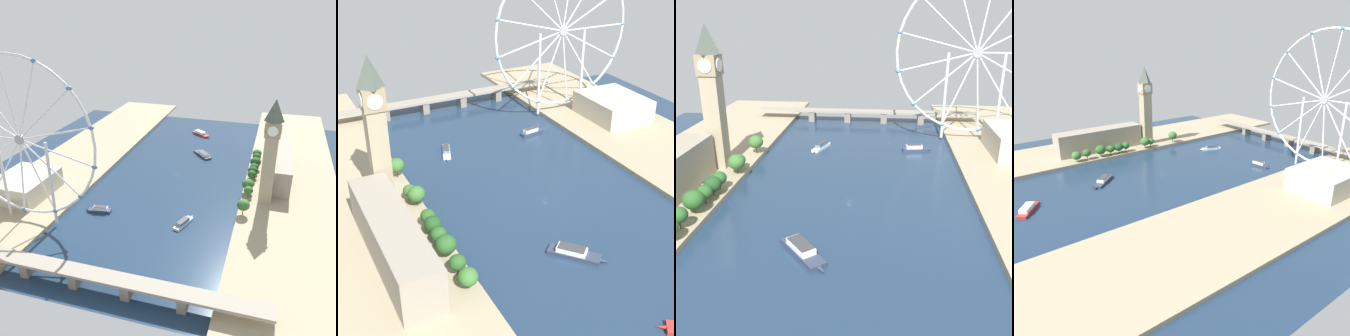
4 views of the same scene
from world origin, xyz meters
TOP-DOWN VIEW (x-y plane):
  - ground_plane at (0.00, 0.00)m, footprint 406.30×406.30m
  - riverbank_left at (-118.15, 0.00)m, footprint 90.00×520.00m
  - riverbank_right at (118.15, 0.00)m, footprint 90.00×520.00m
  - clock_tower at (-94.41, 40.07)m, footprint 14.24×14.24m
  - parliament_block at (-105.31, -19.49)m, footprint 22.00×103.12m
  - tree_row_embankment at (-79.05, -1.66)m, footprint 14.01×138.07m
  - ferris_wheel at (90.93, 126.86)m, footprint 131.07×3.20m
  - riverside_hall at (123.56, 91.24)m, footprint 46.35×56.79m
  - river_bridge at (0.00, 183.73)m, footprint 218.30×13.07m
  - tour_boat_0 at (1.86, -130.35)m, footprint 28.68×23.12m
  - tour_boat_1 at (-16.09, -57.27)m, footprint 26.51×29.53m
  - tour_boat_2 at (44.69, 96.20)m, footprint 23.93×8.75m
  - tour_boat_3 at (-31.73, 94.75)m, footprint 12.73×27.07m

SIDE VIEW (x-z plane):
  - ground_plane at x=0.00m, z-range 0.00..0.00m
  - riverbank_left at x=-118.15m, z-range 0.00..3.00m
  - riverbank_right at x=118.15m, z-range 0.00..3.00m
  - tour_boat_3 at x=-31.73m, z-range -0.45..4.44m
  - tour_boat_1 at x=-16.09m, z-range -0.54..4.73m
  - tour_boat_0 at x=1.86m, z-range -0.51..4.81m
  - tour_boat_2 at x=44.69m, z-range -0.51..5.07m
  - river_bridge at x=0.00m, z-range 2.99..14.86m
  - tree_row_embankment at x=-79.05m, z-range 3.81..18.07m
  - riverside_hall at x=123.56m, z-range 3.00..21.98m
  - parliament_block at x=-105.31m, z-range 3.00..28.72m
  - clock_tower at x=-94.41m, z-range 4.94..100.20m
  - ferris_wheel at x=90.93m, z-range 5.36..141.46m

